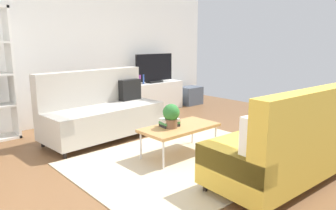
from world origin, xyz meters
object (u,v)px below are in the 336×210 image
Objects in this scene: tv_console at (154,96)px; bottle_1 at (143,79)px; storage_trunk at (191,96)px; table_book_0 at (170,125)px; couch_green at (287,146)px; couch_beige at (101,112)px; bottle_0 at (140,80)px; vase_0 at (132,81)px; potted_plant at (171,115)px; coffee_table at (180,128)px; tv at (154,69)px.

bottle_1 reaches higher than tv_console.
table_book_0 is (-2.78, -2.27, 0.22)m from storage_trunk.
couch_green is at bearing -104.06° from bottle_1.
couch_beige is 9.51× the size of bottle_0.
vase_0 is (1.10, 2.42, 0.28)m from table_book_0.
vase_0 is (1.13, 2.49, 0.12)m from potted_plant.
coffee_table is at bearing -111.59° from vase_0.
couch_beige reaches higher than vase_0.
coffee_table is 2.70m from bottle_0.
bottle_0 reaches higher than vase_0.
storage_trunk is at bearing -4.16° from tv.
couch_beige is 1.36m from table_book_0.
storage_trunk is (1.10, -0.10, -0.10)m from tv_console.
couch_green is 3.94m from bottle_0.
bottle_1 is (-1.43, 0.06, 0.52)m from storage_trunk.
potted_plant is 1.58× the size of bottle_1.
couch_green is at bearing -122.32° from storage_trunk.
couch_beige is 5.93× the size of potted_plant.
potted_plant is 1.37× the size of table_book_0.
table_book_0 is (-0.39, 1.51, -0.00)m from couch_green.
bottle_0 is (0.86, 3.84, 0.30)m from couch_green.
couch_green is 9.36× the size of bottle_1.
couch_beige is 8.12× the size of table_book_0.
tv is 3.04× the size of potted_plant.
couch_beige is 1.47m from coffee_table.
bottle_0 is at bearing 64.74° from coffee_table.
storage_trunk is at bearing -5.19° from tv_console.
tv reaches higher than storage_trunk.
table_book_0 is at bearing 63.28° from potted_plant.
bottle_1 reaches higher than vase_0.
couch_beige is 2.92m from couch_green.
storage_trunk is 2.17× the size of table_book_0.
tv is 2.93m from table_book_0.
table_book_0 is (-1.68, -2.37, 0.12)m from tv_console.
bottle_1 is at bearing -176.52° from tv.
couch_beige is 1.39× the size of tv_console.
couch_green is at bearing -75.62° from table_book_0.
tv_console is at bearing 75.05° from couch_green.
tv is (1.96, 1.02, 0.51)m from couch_beige.
tv_console is 0.61m from bottle_0.
tv_console is at bearing 54.68° from table_book_0.
coffee_table is at bearing -122.82° from tv.
tv is at bearing -6.88° from vase_0.
tv_console is 0.71m from vase_0.
potted_plant is 2.78m from bottle_1.
tv reaches higher than couch_beige.
couch_green reaches higher than tv_console.
tv_console is at bearing 5.29° from bottle_0.
vase_0 reaches higher than table_book_0.
bottle_0 is at bearing 80.84° from couch_green.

